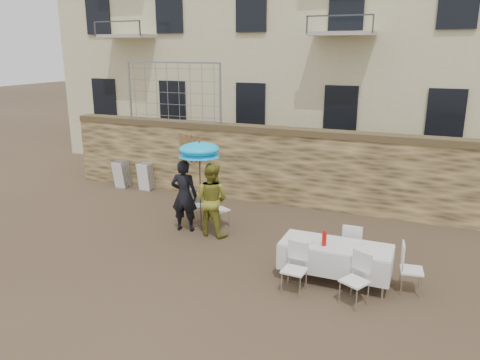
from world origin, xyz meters
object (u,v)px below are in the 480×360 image
at_px(table_chair_front_left, 294,269).
at_px(table_chair_side, 412,269).
at_px(woman_dress, 211,199).
at_px(table_chair_front_right, 355,280).
at_px(couple_chair_left, 195,205).
at_px(table_chair_back, 353,245).
at_px(man_suit, 184,196).
at_px(soda_bottle, 324,239).
at_px(umbrella, 199,152).
at_px(banquet_table, 336,246).
at_px(chair_stack_left, 125,173).
at_px(chair_stack_right, 149,175).
at_px(couple_chair_right, 219,209).

relative_size(table_chair_front_left, table_chair_side, 1.00).
xyz_separation_m(woman_dress, table_chair_front_right, (3.76, -1.98, -0.42)).
xyz_separation_m(couple_chair_left, table_chair_back, (4.21, -0.98, 0.00)).
xyz_separation_m(man_suit, table_chair_side, (5.41, -1.13, -0.43)).
relative_size(woman_dress, soda_bottle, 6.92).
bearing_deg(umbrella, soda_bottle, -23.48).
relative_size(banquet_table, table_chair_front_right, 2.19).
height_order(banquet_table, table_chair_back, table_chair_back).
xyz_separation_m(chair_stack_left, chair_stack_right, (0.90, 0.00, 0.00)).
bearing_deg(table_chair_front_left, couple_chair_left, 147.69).
distance_m(soda_bottle, table_chair_back, 1.11).
height_order(man_suit, chair_stack_left, man_suit).
relative_size(soda_bottle, table_chair_side, 0.27).
xyz_separation_m(couple_chair_right, table_chair_front_left, (2.71, -2.53, 0.00)).
xyz_separation_m(couple_chair_right, soda_bottle, (3.11, -1.93, 0.43)).
xyz_separation_m(table_chair_front_left, table_chair_side, (2.00, 0.85, 0.00)).
relative_size(umbrella, table_chair_front_left, 2.23).
bearing_deg(couple_chair_left, umbrella, 91.83).
height_order(couple_chair_right, table_chair_front_right, same).
bearing_deg(table_chair_side, table_chair_back, 52.36).
xyz_separation_m(table_chair_front_left, table_chair_back, (0.80, 1.55, 0.00)).
bearing_deg(table_chair_side, man_suit, 70.80).
bearing_deg(umbrella, woman_dress, -15.95).
height_order(couple_chair_right, table_chair_side, same).
relative_size(man_suit, umbrella, 0.85).
distance_m(couple_chair_right, chair_stack_left, 4.93).
distance_m(man_suit, table_chair_side, 5.55).
relative_size(man_suit, couple_chair_left, 1.89).
relative_size(umbrella, table_chair_front_right, 2.23).
distance_m(table_chair_front_right, chair_stack_right, 8.72).
relative_size(couple_chair_left, chair_stack_left, 1.04).
distance_m(couple_chair_left, table_chair_front_right, 5.18).
bearing_deg(chair_stack_left, table_chair_front_left, -33.17).
bearing_deg(woman_dress, table_chair_front_right, 157.02).
bearing_deg(woman_dress, couple_chair_right, -80.00).
xyz_separation_m(couple_chair_left, chair_stack_right, (-2.84, 2.15, -0.02)).
xyz_separation_m(table_chair_front_right, chair_stack_right, (-7.36, 4.68, -0.02)).
bearing_deg(table_chair_front_right, woman_dress, 179.31).
xyz_separation_m(soda_bottle, table_chair_side, (1.60, 0.25, -0.43)).
xyz_separation_m(umbrella, table_chair_front_right, (4.11, -2.08, -1.54)).
bearing_deg(banquet_table, table_chair_front_right, -56.31).
relative_size(soda_bottle, chair_stack_right, 0.28).
bearing_deg(soda_bottle, chair_stack_left, 151.64).
height_order(table_chair_back, table_chair_side, same).
xyz_separation_m(table_chair_side, chair_stack_left, (-9.16, 3.83, -0.02)).
bearing_deg(table_chair_front_left, table_chair_back, 66.96).
relative_size(banquet_table, soda_bottle, 8.08).
relative_size(table_chair_back, table_chair_side, 1.00).
height_order(banquet_table, soda_bottle, soda_bottle).
height_order(woman_dress, table_chair_front_right, woman_dress).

